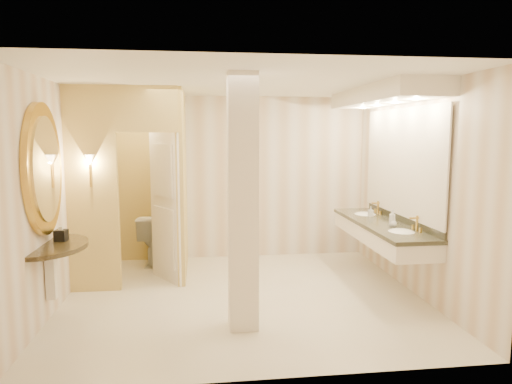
{
  "coord_description": "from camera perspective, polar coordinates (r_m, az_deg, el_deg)",
  "views": [
    {
      "loc": [
        -0.54,
        -5.61,
        2.07
      ],
      "look_at": [
        0.19,
        0.2,
        1.33
      ],
      "focal_mm": 32.0,
      "sensor_mm": 36.0,
      "label": 1
    }
  ],
  "objects": [
    {
      "name": "soap_bottle_a",
      "position": [
        6.92,
        14.14,
        -2.38
      ],
      "size": [
        0.07,
        0.07,
        0.14
      ],
      "primitive_type": "imported",
      "rotation": [
        0.0,
        0.0,
        -0.0
      ],
      "color": "beige",
      "rests_on": "vanity"
    },
    {
      "name": "wall_left",
      "position": [
        5.91,
        -23.9,
        -0.44
      ],
      "size": [
        0.02,
        4.0,
        2.7
      ],
      "primitive_type": "cube",
      "color": "silver",
      "rests_on": "floor"
    },
    {
      "name": "pillar",
      "position": [
        4.79,
        -1.66,
        -1.48
      ],
      "size": [
        0.31,
        0.31,
        2.7
      ],
      "primitive_type": "cube",
      "color": "white",
      "rests_on": "floor"
    },
    {
      "name": "soap_bottle_c",
      "position": [
        6.24,
        16.66,
        -3.12
      ],
      "size": [
        0.09,
        0.09,
        0.23
      ],
      "primitive_type": "imported",
      "rotation": [
        0.0,
        0.0,
        0.06
      ],
      "color": "#C6B28C",
      "rests_on": "vanity"
    },
    {
      "name": "tissue_box",
      "position": [
        5.64,
        -23.18,
        -5.0
      ],
      "size": [
        0.14,
        0.14,
        0.13
      ],
      "primitive_type": "cube",
      "rotation": [
        0.0,
        0.0,
        -0.13
      ],
      "color": "black",
      "rests_on": "console_shelf"
    },
    {
      "name": "toilet",
      "position": [
        7.59,
        -12.63,
        -5.68
      ],
      "size": [
        0.48,
        0.81,
        0.81
      ],
      "primitive_type": "imported",
      "rotation": [
        0.0,
        0.0,
        3.1
      ],
      "color": "white",
      "rests_on": "floor"
    },
    {
      "name": "ceiling",
      "position": [
        5.67,
        -1.69,
        13.55
      ],
      "size": [
        4.5,
        4.5,
        0.0
      ],
      "primitive_type": "plane",
      "rotation": [
        3.14,
        0.0,
        0.0
      ],
      "color": "white",
      "rests_on": "wall_back"
    },
    {
      "name": "console_shelf",
      "position": [
        5.46,
        -24.92,
        -1.07
      ],
      "size": [
        1.1,
        1.1,
        2.0
      ],
      "color": "black",
      "rests_on": "floor"
    },
    {
      "name": "toilet_closet",
      "position": [
        6.64,
        -12.2,
        1.1
      ],
      "size": [
        1.5,
        1.55,
        2.7
      ],
      "color": "#EAD47A",
      "rests_on": "floor"
    },
    {
      "name": "wall_right",
      "position": [
        6.31,
        19.16,
        0.22
      ],
      "size": [
        0.02,
        4.0,
        2.7
      ],
      "primitive_type": "cube",
      "color": "silver",
      "rests_on": "floor"
    },
    {
      "name": "wall_back",
      "position": [
        7.67,
        -3.07,
        1.78
      ],
      "size": [
        4.5,
        0.02,
        2.7
      ],
      "primitive_type": "cube",
      "color": "silver",
      "rests_on": "floor"
    },
    {
      "name": "vanity",
      "position": [
        6.45,
        15.88,
        2.98
      ],
      "size": [
        0.75,
        2.52,
        2.09
      ],
      "color": "white",
      "rests_on": "floor"
    },
    {
      "name": "soap_bottle_b",
      "position": [
        6.23,
        16.78,
        -3.66
      ],
      "size": [
        0.12,
        0.12,
        0.11
      ],
      "primitive_type": "imported",
      "rotation": [
        0.0,
        0.0,
        -0.44
      ],
      "color": "silver",
      "rests_on": "vanity"
    },
    {
      "name": "wall_sconce",
      "position": [
        6.21,
        -20.07,
        3.62
      ],
      "size": [
        0.14,
        0.14,
        0.42
      ],
      "color": "#B7913A",
      "rests_on": "toilet_closet"
    },
    {
      "name": "wall_front",
      "position": [
        3.72,
        1.31,
        -3.99
      ],
      "size": [
        4.5,
        0.02,
        2.7
      ],
      "primitive_type": "cube",
      "color": "silver",
      "rests_on": "floor"
    },
    {
      "name": "floor",
      "position": [
        6.01,
        -1.59,
        -12.99
      ],
      "size": [
        4.5,
        4.5,
        0.0
      ],
      "primitive_type": "plane",
      "color": "silver",
      "rests_on": "ground"
    }
  ]
}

